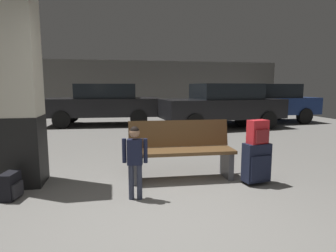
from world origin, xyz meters
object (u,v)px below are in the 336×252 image
at_px(backpack_bright, 258,132).
at_px(parked_car_far, 104,103).
at_px(bench, 181,150).
at_px(suitcase, 257,163).
at_px(child, 135,155).
at_px(parked_car_side, 264,102).
at_px(backpack_dark_floor, 11,186).
at_px(parked_car_near, 222,104).
at_px(structural_pillar, 18,84).

height_order(backpack_bright, parked_car_far, parked_car_far).
relative_size(bench, suitcase, 2.68).
height_order(child, parked_car_side, parked_car_side).
relative_size(backpack_dark_floor, parked_car_near, 0.08).
relative_size(parked_car_near, parked_car_far, 1.01).
bearing_deg(backpack_dark_floor, bench, 9.61).
relative_size(suitcase, child, 0.65).
height_order(suitcase, parked_car_far, parked_car_far).
bearing_deg(parked_car_far, child, -85.48).
xyz_separation_m(structural_pillar, parked_car_far, (0.98, 6.36, -0.65)).
height_order(structural_pillar, parked_car_far, structural_pillar).
xyz_separation_m(suitcase, parked_car_side, (3.81, 6.46, 0.48)).
height_order(child, backpack_dark_floor, child).
xyz_separation_m(bench, parked_car_side, (4.82, 5.97, 0.36)).
xyz_separation_m(structural_pillar, backpack_dark_floor, (-0.00, -0.57, -1.29)).
bearing_deg(bench, parked_car_near, 61.60).
bearing_deg(parked_car_far, backpack_dark_floor, -98.04).
distance_m(child, backpack_dark_floor, 1.63).
bearing_deg(backpack_bright, parked_car_far, 108.50).
distance_m(child, parked_car_near, 6.64).
bearing_deg(structural_pillar, suitcase, -11.38).
distance_m(suitcase, parked_car_near, 5.72).
height_order(structural_pillar, child, structural_pillar).
bearing_deg(suitcase, parked_car_side, 59.47).
bearing_deg(bench, parked_car_side, 51.07).
bearing_deg(suitcase, structural_pillar, 168.62).
relative_size(structural_pillar, bench, 1.81).
xyz_separation_m(backpack_bright, parked_car_side, (3.81, 6.46, 0.03)).
height_order(backpack_bright, parked_car_side, parked_car_side).
bearing_deg(child, parked_car_near, 58.69).
distance_m(backpack_bright, parked_car_far, 7.41).
bearing_deg(child, suitcase, 6.96).
distance_m(backpack_dark_floor, parked_car_near, 7.35).
distance_m(structural_pillar, parked_car_far, 6.46).
xyz_separation_m(backpack_dark_floor, parked_car_near, (5.00, 5.35, 0.64)).
bearing_deg(parked_car_side, backpack_dark_floor, -138.29).
xyz_separation_m(structural_pillar, bench, (2.32, -0.18, -1.01)).
xyz_separation_m(backpack_bright, parked_car_far, (-2.35, 7.03, 0.03)).
bearing_deg(backpack_bright, suitcase, 148.37).
bearing_deg(parked_car_side, structural_pillar, -140.94).
relative_size(suitcase, parked_car_side, 0.14).
xyz_separation_m(backpack_dark_floor, parked_car_side, (7.14, 6.36, 0.64)).
relative_size(backpack_dark_floor, parked_car_side, 0.08).
bearing_deg(structural_pillar, parked_car_side, 39.06).
relative_size(suitcase, backpack_bright, 1.78).
distance_m(bench, backpack_dark_floor, 2.37).
bearing_deg(child, parked_car_side, 50.08).
distance_m(parked_car_near, parked_car_side, 2.37).
height_order(parked_car_near, parked_car_side, same).
xyz_separation_m(parked_car_far, parked_car_side, (6.16, -0.56, 0.00)).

